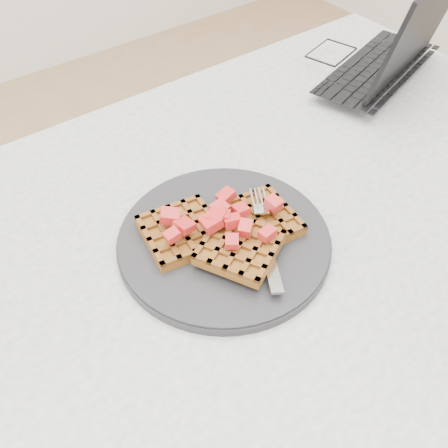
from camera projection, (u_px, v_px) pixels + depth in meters
name	position (u px, v px, depth m)	size (l,w,h in m)	color
ground	(254.00, 422.00, 1.27)	(4.00, 4.00, 0.00)	tan
table	(271.00, 263.00, 0.81)	(1.20, 0.80, 0.75)	silver
plate	(224.00, 240.00, 0.68)	(0.29, 0.29, 0.02)	black
waffles	(226.00, 232.00, 0.66)	(0.21, 0.19, 0.03)	#93591F
strawberry_pile	(224.00, 217.00, 0.65)	(0.15, 0.15, 0.02)	#A90B0D
fork	(264.00, 236.00, 0.66)	(0.02, 0.18, 0.02)	silver
laptop	(368.00, 58.00, 0.97)	(0.36, 0.30, 0.22)	black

